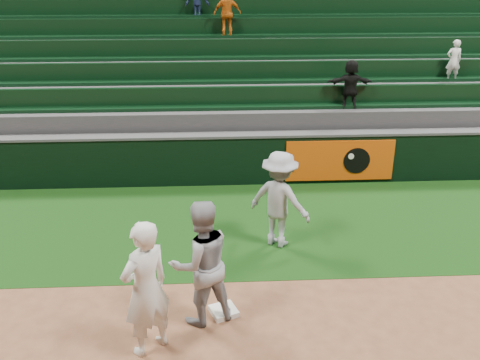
# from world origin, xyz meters

# --- Properties ---
(ground) EXTENTS (70.00, 70.00, 0.00)m
(ground) POSITION_xyz_m (0.00, 0.00, 0.00)
(ground) COLOR brown
(ground) RESTS_ON ground
(foul_grass) EXTENTS (36.00, 4.20, 0.01)m
(foul_grass) POSITION_xyz_m (0.00, 3.00, 0.00)
(foul_grass) COLOR black
(foul_grass) RESTS_ON ground
(first_base) EXTENTS (0.49, 0.49, 0.09)m
(first_base) POSITION_xyz_m (0.09, 0.06, 0.04)
(first_base) COLOR white
(first_base) RESTS_ON ground
(first_baseman) EXTENTS (0.87, 0.85, 2.02)m
(first_baseman) POSITION_xyz_m (-0.97, -0.70, 1.01)
(first_baseman) COLOR white
(first_baseman) RESTS_ON ground
(baserunner) EXTENTS (1.17, 1.05, 1.98)m
(baserunner) POSITION_xyz_m (-0.23, -0.05, 0.99)
(baserunner) COLOR #9799A1
(baserunner) RESTS_ON ground
(base_coach) EXTENTS (1.39, 1.25, 1.87)m
(base_coach) POSITION_xyz_m (1.19, 2.17, 0.94)
(base_coach) COLOR #A0A3AD
(base_coach) RESTS_ON foul_grass
(field_wall) EXTENTS (36.00, 0.45, 1.25)m
(field_wall) POSITION_xyz_m (0.03, 5.20, 0.63)
(field_wall) COLOR black
(field_wall) RESTS_ON ground
(stadium_seating) EXTENTS (36.00, 5.95, 4.85)m
(stadium_seating) POSITION_xyz_m (-0.01, 8.97, 1.70)
(stadium_seating) COLOR #333335
(stadium_seating) RESTS_ON ground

